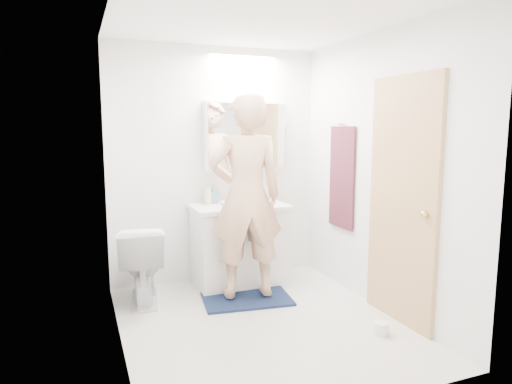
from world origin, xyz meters
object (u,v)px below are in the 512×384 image
toilet (142,263)px  toilet_paper_roll (381,329)px  soap_bottle_a (208,194)px  vanity_cabinet (239,246)px  soap_bottle_b (213,194)px  toothbrush_cup (254,197)px  person (246,197)px  medicine_cabinet (246,136)px

toilet → toilet_paper_roll: 2.15m
soap_bottle_a → toilet_paper_roll: size_ratio=1.87×
vanity_cabinet → soap_bottle_b: 0.59m
vanity_cabinet → toothbrush_cup: size_ratio=9.21×
toilet_paper_roll → person: bearing=123.7°
soap_bottle_b → toothbrush_cup: (0.44, -0.02, -0.05)m
person → vanity_cabinet: bearing=-93.8°
vanity_cabinet → person: person is taller
medicine_cabinet → toothbrush_cup: 0.64m
medicine_cabinet → person: size_ratio=0.48×
vanity_cabinet → soap_bottle_a: (-0.28, 0.15, 0.53)m
vanity_cabinet → soap_bottle_b: bearing=139.9°
medicine_cabinet → person: bearing=-110.1°
vanity_cabinet → toothbrush_cup: toothbrush_cup is taller
soap_bottle_a → toilet_paper_roll: (0.91, -1.66, -0.87)m
vanity_cabinet → medicine_cabinet: (0.15, 0.21, 1.11)m
toothbrush_cup → toilet_paper_roll: 1.90m
vanity_cabinet → toilet_paper_roll: (0.63, -1.51, -0.34)m
soap_bottle_a → person: bearing=-71.6°
vanity_cabinet → soap_bottle_a: soap_bottle_a is taller
person → toothbrush_cup: person is taller
vanity_cabinet → toilet_paper_roll: size_ratio=8.18×
toilet → medicine_cabinet: bearing=-155.8°
person → soap_bottle_a: size_ratio=8.96×
vanity_cabinet → soap_bottle_b: soap_bottle_b is taller
medicine_cabinet → soap_bottle_a: 0.72m
medicine_cabinet → toothbrush_cup: bearing=-33.4°
soap_bottle_b → person: bearing=-78.3°
medicine_cabinet → soap_bottle_b: (-0.36, -0.03, -0.59)m
toilet → person: (0.90, -0.32, 0.61)m
vanity_cabinet → toilet: 0.99m
vanity_cabinet → toilet: vanity_cabinet is taller
toilet → toilet_paper_roll: bearing=147.4°
toilet → soap_bottle_b: bearing=-150.8°
toothbrush_cup → toilet_paper_roll: (0.40, -1.67, -0.82)m
soap_bottle_a → toilet_paper_roll: 2.08m
medicine_cabinet → toilet: 1.64m
soap_bottle_a → soap_bottle_b: bearing=24.2°
toilet → toothbrush_cup: toothbrush_cup is taller
soap_bottle_b → soap_bottle_a: bearing=-155.8°
soap_bottle_a → toilet_paper_roll: bearing=-61.3°
person → toilet_paper_roll: (0.71, -1.07, -0.92)m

